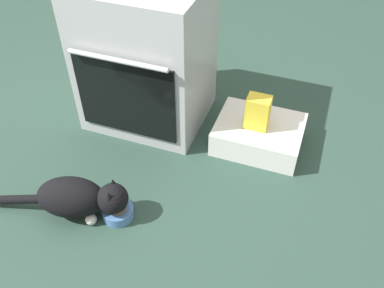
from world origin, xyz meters
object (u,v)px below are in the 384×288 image
at_px(oven, 146,56).
at_px(cat, 78,198).
at_px(snack_bag, 258,112).
at_px(pantry_cabinet, 259,134).
at_px(food_bowl, 118,211).

xyz_separation_m(oven, cat, (0.00, -0.78, -0.29)).
bearing_deg(oven, snack_bag, -5.57).
height_order(pantry_cabinet, food_bowl, pantry_cabinet).
bearing_deg(cat, snack_bag, 34.46).
height_order(food_bowl, snack_bag, snack_bag).
xyz_separation_m(oven, snack_bag, (0.64, -0.06, -0.16)).
distance_m(oven, food_bowl, 0.84).
bearing_deg(food_bowl, snack_bag, 55.18).
height_order(pantry_cabinet, cat, cat).
distance_m(food_bowl, cat, 0.19).
relative_size(oven, pantry_cabinet, 1.76).
xyz_separation_m(food_bowl, cat, (-0.17, -0.04, 0.08)).
bearing_deg(oven, pantry_cabinet, -3.61).
bearing_deg(cat, pantry_cabinet, 34.48).
relative_size(oven, snack_bag, 4.40).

